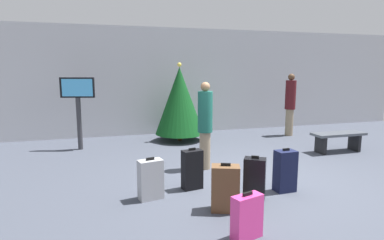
{
  "coord_description": "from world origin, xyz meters",
  "views": [
    {
      "loc": [
        -2.65,
        -4.94,
        2.0
      ],
      "look_at": [
        -0.74,
        1.68,
        0.9
      ],
      "focal_mm": 29.54,
      "sensor_mm": 36.0,
      "label": 1
    }
  ],
  "objects_px": {
    "suitcase_4": "(225,188)",
    "flight_info_kiosk": "(78,100)",
    "traveller_1": "(205,123)",
    "suitcase_3": "(192,170)",
    "suitcase_5": "(254,179)",
    "waiting_bench": "(338,138)",
    "suitcase_2": "(247,217)",
    "suitcase_0": "(151,179)",
    "suitcase_1": "(285,171)",
    "traveller_0": "(290,103)",
    "holiday_tree": "(180,101)"
  },
  "relations": [
    {
      "from": "suitcase_4",
      "to": "suitcase_5",
      "type": "xyz_separation_m",
      "value": [
        0.57,
        0.22,
        0.0
      ]
    },
    {
      "from": "suitcase_1",
      "to": "waiting_bench",
      "type": "bearing_deg",
      "value": 34.96
    },
    {
      "from": "traveller_1",
      "to": "suitcase_3",
      "type": "height_order",
      "value": "traveller_1"
    },
    {
      "from": "waiting_bench",
      "to": "suitcase_1",
      "type": "distance_m",
      "value": 3.25
    },
    {
      "from": "suitcase_0",
      "to": "suitcase_3",
      "type": "relative_size",
      "value": 0.94
    },
    {
      "from": "suitcase_1",
      "to": "suitcase_2",
      "type": "xyz_separation_m",
      "value": [
        -1.27,
        -1.18,
        -0.08
      ]
    },
    {
      "from": "suitcase_0",
      "to": "holiday_tree",
      "type": "bearing_deg",
      "value": 69.73
    },
    {
      "from": "waiting_bench",
      "to": "suitcase_1",
      "type": "xyz_separation_m",
      "value": [
        -2.67,
        -1.86,
        -0.01
      ]
    },
    {
      "from": "suitcase_0",
      "to": "suitcase_3",
      "type": "xyz_separation_m",
      "value": [
        0.74,
        0.23,
        0.02
      ]
    },
    {
      "from": "suitcase_4",
      "to": "flight_info_kiosk",
      "type": "bearing_deg",
      "value": 116.95
    },
    {
      "from": "holiday_tree",
      "to": "suitcase_4",
      "type": "height_order",
      "value": "holiday_tree"
    },
    {
      "from": "flight_info_kiosk",
      "to": "traveller_0",
      "type": "distance_m",
      "value": 6.07
    },
    {
      "from": "suitcase_2",
      "to": "suitcase_3",
      "type": "distance_m",
      "value": 1.72
    },
    {
      "from": "suitcase_2",
      "to": "suitcase_4",
      "type": "relative_size",
      "value": 0.82
    },
    {
      "from": "suitcase_3",
      "to": "suitcase_5",
      "type": "height_order",
      "value": "suitcase_3"
    },
    {
      "from": "holiday_tree",
      "to": "traveller_1",
      "type": "distance_m",
      "value": 2.68
    },
    {
      "from": "suitcase_1",
      "to": "suitcase_3",
      "type": "xyz_separation_m",
      "value": [
        -1.45,
        0.53,
        -0.01
      ]
    },
    {
      "from": "traveller_1",
      "to": "suitcase_4",
      "type": "distance_m",
      "value": 2.05
    },
    {
      "from": "traveller_1",
      "to": "suitcase_4",
      "type": "bearing_deg",
      "value": -99.97
    },
    {
      "from": "waiting_bench",
      "to": "suitcase_0",
      "type": "xyz_separation_m",
      "value": [
        -4.85,
        -1.56,
        -0.04
      ]
    },
    {
      "from": "suitcase_3",
      "to": "suitcase_5",
      "type": "bearing_deg",
      "value": -42.09
    },
    {
      "from": "suitcase_5",
      "to": "waiting_bench",
      "type": "bearing_deg",
      "value": 31.7
    },
    {
      "from": "waiting_bench",
      "to": "traveller_0",
      "type": "height_order",
      "value": "traveller_0"
    },
    {
      "from": "holiday_tree",
      "to": "suitcase_0",
      "type": "xyz_separation_m",
      "value": [
        -1.44,
        -3.89,
        -0.83
      ]
    },
    {
      "from": "holiday_tree",
      "to": "suitcase_2",
      "type": "relative_size",
      "value": 3.81
    },
    {
      "from": "holiday_tree",
      "to": "suitcase_5",
      "type": "xyz_separation_m",
      "value": [
        0.1,
        -4.38,
        -0.81
      ]
    },
    {
      "from": "flight_info_kiosk",
      "to": "suitcase_0",
      "type": "height_order",
      "value": "flight_info_kiosk"
    },
    {
      "from": "holiday_tree",
      "to": "suitcase_5",
      "type": "relative_size",
      "value": 3.12
    },
    {
      "from": "traveller_1",
      "to": "holiday_tree",
      "type": "bearing_deg",
      "value": 87.0
    },
    {
      "from": "holiday_tree",
      "to": "suitcase_5",
      "type": "bearing_deg",
      "value": -88.75
    },
    {
      "from": "traveller_0",
      "to": "suitcase_5",
      "type": "relative_size",
      "value": 2.67
    },
    {
      "from": "holiday_tree",
      "to": "suitcase_2",
      "type": "height_order",
      "value": "holiday_tree"
    },
    {
      "from": "waiting_bench",
      "to": "suitcase_1",
      "type": "bearing_deg",
      "value": -145.04
    },
    {
      "from": "suitcase_1",
      "to": "suitcase_0",
      "type": "bearing_deg",
      "value": 172.15
    },
    {
      "from": "suitcase_1",
      "to": "suitcase_2",
      "type": "height_order",
      "value": "suitcase_1"
    },
    {
      "from": "waiting_bench",
      "to": "suitcase_4",
      "type": "distance_m",
      "value": 4.51
    },
    {
      "from": "suitcase_1",
      "to": "suitcase_4",
      "type": "height_order",
      "value": "suitcase_1"
    },
    {
      "from": "traveller_0",
      "to": "traveller_1",
      "type": "xyz_separation_m",
      "value": [
        -3.53,
        -2.42,
        -0.06
      ]
    },
    {
      "from": "traveller_0",
      "to": "flight_info_kiosk",
      "type": "bearing_deg",
      "value": -179.7
    },
    {
      "from": "traveller_1",
      "to": "suitcase_0",
      "type": "xyz_separation_m",
      "value": [
        -1.3,
        -1.22,
        -0.63
      ]
    },
    {
      "from": "suitcase_4",
      "to": "suitcase_3",
      "type": "bearing_deg",
      "value": 103.11
    },
    {
      "from": "traveller_1",
      "to": "suitcase_0",
      "type": "distance_m",
      "value": 1.88
    },
    {
      "from": "holiday_tree",
      "to": "traveller_0",
      "type": "bearing_deg",
      "value": -4.32
    },
    {
      "from": "holiday_tree",
      "to": "suitcase_0",
      "type": "distance_m",
      "value": 4.23
    },
    {
      "from": "traveller_1",
      "to": "suitcase_5",
      "type": "height_order",
      "value": "traveller_1"
    },
    {
      "from": "flight_info_kiosk",
      "to": "suitcase_5",
      "type": "bearing_deg",
      "value": -55.92
    },
    {
      "from": "waiting_bench",
      "to": "suitcase_5",
      "type": "relative_size",
      "value": 1.88
    },
    {
      "from": "suitcase_1",
      "to": "suitcase_3",
      "type": "relative_size",
      "value": 1.03
    },
    {
      "from": "traveller_1",
      "to": "suitcase_3",
      "type": "distance_m",
      "value": 1.29
    },
    {
      "from": "flight_info_kiosk",
      "to": "holiday_tree",
      "type": "bearing_deg",
      "value": 6.15
    }
  ]
}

